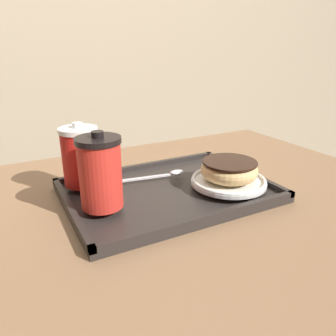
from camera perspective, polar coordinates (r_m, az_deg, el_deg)
wall_behind at (r=1.69m, az=-17.57°, el=24.13°), size 8.00×0.05×2.40m
cafe_table at (r=0.81m, az=3.56°, el=-15.70°), size 1.04×0.83×0.76m
serving_tray at (r=0.73m, az=0.00°, el=-4.19°), size 0.44×0.31×0.02m
coffee_cup_front at (r=0.61m, az=-11.58°, el=-0.88°), size 0.08×0.08×0.15m
coffee_cup_rear at (r=0.73m, az=-15.01°, el=2.01°), size 0.08×0.08×0.14m
plate_with_chocolate_donut at (r=0.74m, az=10.49°, el=-2.19°), size 0.17×0.17×0.01m
donut_chocolate_glazed at (r=0.73m, az=10.62°, el=-0.24°), size 0.12×0.12×0.04m
spoon at (r=0.77m, az=-0.30°, el=-1.08°), size 0.17×0.04×0.01m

